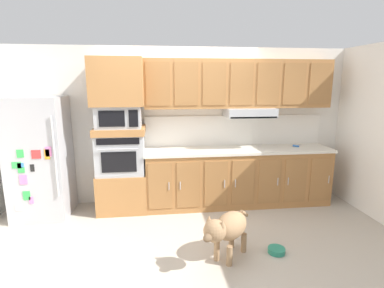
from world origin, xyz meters
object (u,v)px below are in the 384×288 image
object	(u,v)px
dog	(227,228)
screwdriver	(296,146)
dog_food_bowl	(276,250)
microwave	(119,116)
refrigerator	(40,158)
built_in_oven	(121,153)

from	to	relation	value
dog	screwdriver	bearing A→B (deg)	179.72
dog	dog_food_bowl	size ratio (longest dim) A/B	3.58
microwave	dog_food_bowl	size ratio (longest dim) A/B	3.22
microwave	dog_food_bowl	bearing A→B (deg)	-37.70
refrigerator	dog	size ratio (longest dim) A/B	2.46
refrigerator	screwdriver	bearing A→B (deg)	1.54
built_in_oven	dog	bearing A→B (deg)	-49.62
screwdriver	refrigerator	bearing A→B (deg)	-178.46
dog_food_bowl	screwdriver	bearing A→B (deg)	59.15
dog	refrigerator	bearing A→B (deg)	-77.05
built_in_oven	microwave	xyz separation A→B (m)	(0.00, -0.00, 0.56)
refrigerator	microwave	distance (m)	1.29
refrigerator	dog_food_bowl	bearing A→B (deg)	-24.72
screwdriver	dog	bearing A→B (deg)	-134.03
built_in_oven	microwave	size ratio (longest dim) A/B	1.09
built_in_oven	screwdriver	size ratio (longest dim) A/B	4.17
refrigerator	dog	bearing A→B (deg)	-30.80
refrigerator	screwdriver	xyz separation A→B (m)	(3.95, 0.11, 0.05)
microwave	screwdriver	bearing A→B (deg)	0.79
built_in_oven	dog	xyz separation A→B (m)	(1.30, -1.52, -0.52)
refrigerator	screwdriver	distance (m)	3.96
built_in_oven	screwdriver	world-z (taller)	built_in_oven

